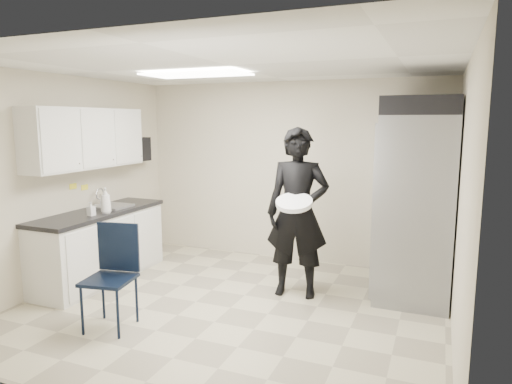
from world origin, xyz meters
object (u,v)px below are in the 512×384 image
at_px(commercial_fridge, 417,206).
at_px(folding_chair, 109,280).
at_px(man_tuxedo, 298,213).
at_px(lower_counter, 100,247).

relative_size(commercial_fridge, folding_chair, 2.10).
bearing_deg(man_tuxedo, folding_chair, -140.73).
height_order(commercial_fridge, folding_chair, commercial_fridge).
xyz_separation_m(folding_chair, man_tuxedo, (1.44, 1.56, 0.49)).
bearing_deg(man_tuxedo, lower_counter, -177.52).
xyz_separation_m(lower_counter, folding_chair, (1.06, -1.10, 0.07)).
bearing_deg(commercial_fridge, folding_chair, -141.37).
distance_m(lower_counter, folding_chair, 1.53).
bearing_deg(folding_chair, lower_counter, 124.24).
relative_size(lower_counter, commercial_fridge, 0.90).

